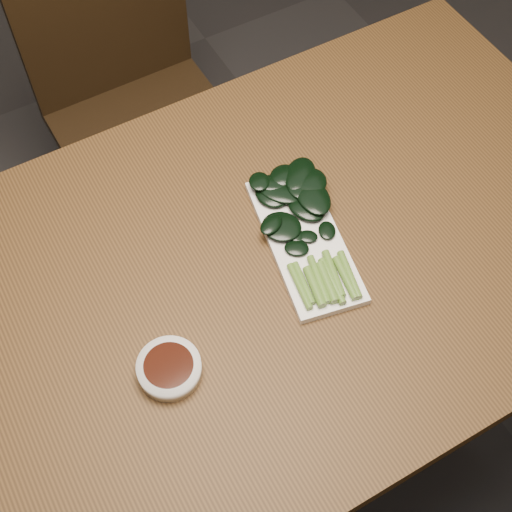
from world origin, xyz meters
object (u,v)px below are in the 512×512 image
(chair_far, at_px, (134,101))
(gai_lan, at_px, (298,211))
(table, at_px, (249,292))
(sauce_bowl, at_px, (169,368))
(serving_plate, at_px, (305,241))

(chair_far, relative_size, gai_lan, 2.97)
(gai_lan, bearing_deg, chair_far, 94.82)
(table, distance_m, chair_far, 0.73)
(gai_lan, bearing_deg, sauce_bowl, -155.02)
(table, distance_m, serving_plate, 0.13)
(sauce_bowl, bearing_deg, serving_plate, 18.50)
(serving_plate, distance_m, gai_lan, 0.05)
(serving_plate, bearing_deg, gai_lan, 72.55)
(table, relative_size, gai_lan, 4.67)
(serving_plate, height_order, gai_lan, gai_lan)
(chair_far, bearing_deg, gai_lan, -85.86)
(serving_plate, bearing_deg, table, -179.39)
(chair_far, relative_size, serving_plate, 2.94)
(sauce_bowl, bearing_deg, chair_far, 72.09)
(serving_plate, bearing_deg, sauce_bowl, -161.50)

